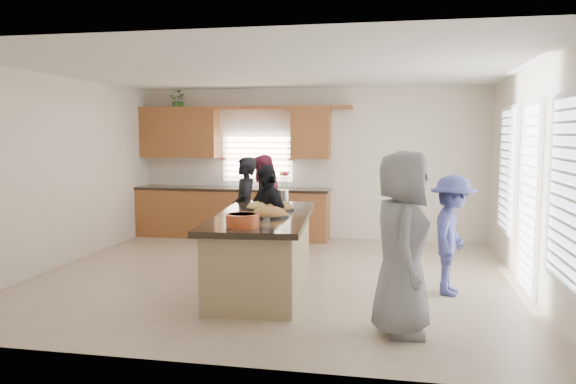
% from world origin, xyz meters
% --- Properties ---
extents(floor, '(6.50, 6.50, 0.00)m').
position_xyz_m(floor, '(0.00, 0.00, 0.00)').
color(floor, '#C6B093').
rests_on(floor, ground).
extents(room_shell, '(6.52, 6.02, 2.81)m').
position_xyz_m(room_shell, '(0.00, 0.00, 1.90)').
color(room_shell, silver).
rests_on(room_shell, ground).
extents(back_cabinetry, '(4.08, 0.66, 2.46)m').
position_xyz_m(back_cabinetry, '(-1.47, 2.73, 0.91)').
color(back_cabinetry, '#945C2B').
rests_on(back_cabinetry, ground).
extents(right_wall_glazing, '(0.06, 4.00, 2.25)m').
position_xyz_m(right_wall_glazing, '(3.22, -0.13, 1.34)').
color(right_wall_glazing, white).
rests_on(right_wall_glazing, ground).
extents(island, '(1.38, 2.79, 0.95)m').
position_xyz_m(island, '(-0.04, -0.58, 0.45)').
color(island, tan).
rests_on(island, ground).
extents(platter_front, '(0.48, 0.48, 0.19)m').
position_xyz_m(platter_front, '(0.10, -0.78, 0.98)').
color(platter_front, black).
rests_on(platter_front, island).
extents(platter_mid, '(0.44, 0.44, 0.18)m').
position_xyz_m(platter_mid, '(0.07, -0.16, 0.98)').
color(platter_mid, black).
rests_on(platter_mid, island).
extents(platter_back, '(0.40, 0.40, 0.16)m').
position_xyz_m(platter_back, '(-0.17, -0.16, 0.98)').
color(platter_back, black).
rests_on(platter_back, island).
extents(salad_bowl, '(0.37, 0.37, 0.14)m').
position_xyz_m(salad_bowl, '(-0.02, -1.57, 1.03)').
color(salad_bowl, '#D55527').
rests_on(salad_bowl, island).
extents(clear_cup, '(0.07, 0.07, 0.10)m').
position_xyz_m(clear_cup, '(0.24, -1.52, 1.00)').
color(clear_cup, white).
rests_on(clear_cup, island).
extents(plate_stack, '(0.23, 0.23, 0.04)m').
position_xyz_m(plate_stack, '(-0.05, 0.27, 0.97)').
color(plate_stack, '#A98AC9').
rests_on(plate_stack, island).
extents(flower_vase, '(0.14, 0.14, 0.45)m').
position_xyz_m(flower_vase, '(-0.01, 0.67, 1.18)').
color(flower_vase, silver).
rests_on(flower_vase, island).
extents(potted_plant, '(0.42, 0.39, 0.38)m').
position_xyz_m(potted_plant, '(-2.50, 2.82, 2.59)').
color(potted_plant, '#3B7830').
rests_on(potted_plant, back_cabinetry).
extents(woman_left_back, '(0.52, 0.66, 1.61)m').
position_xyz_m(woman_left_back, '(-0.65, 0.82, 0.80)').
color(woman_left_back, black).
rests_on(woman_left_back, ground).
extents(woman_left_mid, '(0.68, 0.84, 1.61)m').
position_xyz_m(woman_left_mid, '(-0.57, 1.56, 0.80)').
color(woman_left_mid, maroon).
rests_on(woman_left_mid, ground).
extents(woman_left_front, '(0.90, 0.92, 1.55)m').
position_xyz_m(woman_left_front, '(-0.09, -0.12, 0.77)').
color(woman_left_front, black).
rests_on(woman_left_front, ground).
extents(woman_right_back, '(0.75, 1.05, 1.47)m').
position_xyz_m(woman_right_back, '(2.29, -0.42, 0.73)').
color(woman_right_back, '#3E4488').
rests_on(woman_right_back, ground).
extents(woman_right_front, '(0.61, 0.90, 1.80)m').
position_xyz_m(woman_right_front, '(1.68, -1.93, 0.90)').
color(woman_right_front, slate).
rests_on(woman_right_front, ground).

